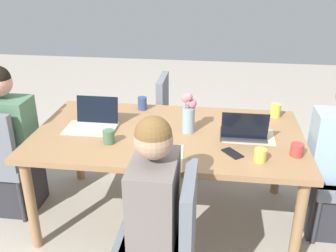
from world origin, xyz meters
TOP-DOWN VIEW (x-y plane):
  - ground_plane at (0.00, 0.00)m, footprint 10.00×10.00m
  - dining_table at (0.00, 0.00)m, footprint 1.93×1.08m
  - chair_near_left_near at (0.11, -0.86)m, footprint 0.44×0.44m
  - person_near_left_near at (0.03, -0.80)m, footprint 0.36×0.40m
  - person_head_left_left_mid at (-1.24, -0.02)m, footprint 0.40×0.36m
  - chair_far_right_near at (-0.05, 0.83)m, footprint 0.44×0.44m
  - flower_vase at (0.14, 0.03)m, footprint 0.11×0.09m
  - placemat_near_left_near at (0.01, -0.38)m, footprint 0.28×0.38m
  - placemat_head_left_left_mid at (-0.58, -0.01)m, footprint 0.37×0.27m
  - placemat_head_right_left_far at (0.57, 0.01)m, footprint 0.37×0.27m
  - laptop_head_left_left_mid at (-0.54, 0.02)m, footprint 0.32×0.22m
  - laptop_head_right_left_far at (0.53, -0.02)m, footprint 0.32×0.22m
  - coffee_mug_near_left at (0.86, -0.24)m, footprint 0.08×0.08m
  - coffee_mug_near_right at (-0.38, -0.22)m, footprint 0.08×0.08m
  - coffee_mug_centre_left at (0.80, 0.41)m, footprint 0.08×0.08m
  - coffee_mug_centre_right at (-0.27, 0.42)m, footprint 0.07×0.07m
  - coffee_mug_far_left at (0.62, -0.34)m, footprint 0.08×0.08m
  - phone_black at (0.46, -0.27)m, footprint 0.15×0.16m
  - phone_silver at (-0.04, -0.10)m, footprint 0.15×0.16m

SIDE VIEW (x-z plane):
  - ground_plane at x=0.00m, z-range 0.00..0.00m
  - chair_near_left_near at x=0.11m, z-range 0.05..0.95m
  - chair_far_right_near at x=-0.05m, z-range 0.05..0.95m
  - person_near_left_near at x=0.03m, z-range -0.07..1.12m
  - person_head_left_left_mid at x=-1.24m, z-range -0.07..1.12m
  - dining_table at x=0.00m, z-range 0.30..1.04m
  - placemat_near_left_near at x=0.01m, z-range 0.74..0.74m
  - placemat_head_left_left_mid at x=-0.58m, z-range 0.74..0.74m
  - placemat_head_right_left_far at x=0.57m, z-range 0.74..0.74m
  - phone_black at x=0.46m, z-range 0.74..0.75m
  - phone_silver at x=-0.04m, z-range 0.74..0.75m
  - coffee_mug_near_left at x=0.86m, z-range 0.74..0.82m
  - coffee_mug_far_left at x=0.62m, z-range 0.74..0.82m
  - laptop_head_left_left_mid at x=-0.54m, z-range 0.68..0.89m
  - laptop_head_right_left_far at x=0.53m, z-range 0.68..0.89m
  - coffee_mug_near_right at x=-0.38m, z-range 0.74..0.83m
  - coffee_mug_centre_left at x=0.80m, z-range 0.74..0.84m
  - coffee_mug_centre_right at x=-0.27m, z-range 0.74..0.85m
  - flower_vase at x=0.14m, z-range 0.74..1.04m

